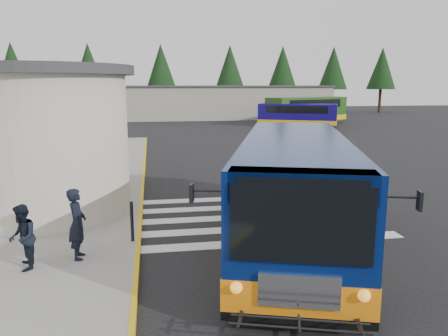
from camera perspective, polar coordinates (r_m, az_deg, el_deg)
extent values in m
plane|color=black|center=(15.51, 4.38, -5.45)|extent=(140.00, 140.00, 0.00)
cube|color=gray|center=(19.69, -25.15, -2.72)|extent=(10.00, 34.00, 0.15)
cube|color=gold|center=(18.94, -10.58, -2.35)|extent=(0.12, 34.00, 0.16)
cylinder|color=#BCB49F|center=(15.45, -22.11, 2.82)|extent=(5.20, 5.20, 4.50)
cylinder|color=#38383A|center=(15.33, -22.76, 11.73)|extent=(5.80, 5.80, 0.30)
cube|color=black|center=(19.90, -17.66, 1.39)|extent=(0.08, 1.20, 2.20)
cube|color=#38383A|center=(19.67, -16.49, 5.18)|extent=(1.20, 1.80, 0.12)
cube|color=silver|center=(12.44, 5.66, -9.62)|extent=(8.00, 0.55, 0.01)
cube|color=silver|center=(13.54, 4.34, -7.88)|extent=(8.00, 0.55, 0.01)
cube|color=silver|center=(14.65, 3.22, -6.40)|extent=(8.00, 0.55, 0.01)
cube|color=silver|center=(15.77, 2.26, -5.13)|extent=(8.00, 0.55, 0.01)
cube|color=silver|center=(16.91, 1.44, -4.02)|extent=(8.00, 0.55, 0.01)
cube|color=gray|center=(57.30, 0.21, 8.52)|extent=(26.00, 8.00, 4.00)
cube|color=#38383A|center=(57.25, 0.21, 10.62)|extent=(26.40, 8.40, 0.20)
cylinder|color=black|center=(67.07, -25.61, 7.64)|extent=(0.44, 0.44, 3.60)
cone|color=black|center=(67.06, -25.96, 11.90)|extent=(4.40, 4.40, 6.40)
cylinder|color=black|center=(65.04, -17.04, 8.16)|extent=(0.44, 0.44, 3.60)
cone|color=black|center=(65.03, -17.29, 12.56)|extent=(4.40, 4.40, 6.40)
cylinder|color=black|center=(64.51, -8.11, 8.50)|extent=(0.44, 0.44, 3.60)
cone|color=black|center=(64.51, -8.23, 12.94)|extent=(4.40, 4.40, 6.40)
cylinder|color=black|center=(65.53, 0.76, 8.64)|extent=(0.44, 0.44, 3.60)
cone|color=black|center=(65.52, 0.77, 13.02)|extent=(4.40, 4.40, 6.40)
cylinder|color=black|center=(67.40, 7.55, 8.61)|extent=(0.44, 0.44, 3.60)
cone|color=black|center=(67.40, 7.66, 12.86)|extent=(4.40, 4.40, 6.40)
cylinder|color=black|center=(70.15, 13.88, 8.48)|extent=(0.44, 0.44, 3.60)
cone|color=black|center=(70.15, 14.07, 12.56)|extent=(4.40, 4.40, 6.40)
cylinder|color=black|center=(73.66, 19.67, 8.26)|extent=(0.44, 0.44, 3.60)
cone|color=black|center=(73.66, 19.92, 12.15)|extent=(4.40, 4.40, 6.40)
cube|color=#071954|center=(12.09, 9.17, -2.02)|extent=(5.40, 9.97, 2.51)
cube|color=orange|center=(12.34, 9.04, -6.35)|extent=(5.44, 10.01, 0.60)
cube|color=black|center=(12.45, 8.99, -7.90)|extent=(5.43, 10.00, 0.23)
cube|color=black|center=(7.33, 10.06, -7.33)|extent=(2.26, 0.76, 1.34)
cube|color=silver|center=(7.76, 9.77, -15.62)|extent=(1.35, 0.47, 0.59)
cube|color=black|center=(12.87, 3.12, 1.19)|extent=(2.13, 6.74, 0.96)
cube|color=black|center=(12.94, 15.17, 0.88)|extent=(2.13, 6.74, 0.96)
cylinder|color=black|center=(9.44, 2.04, -13.12)|extent=(0.61, 1.07, 1.03)
cylinder|color=black|center=(9.52, 16.65, -13.38)|extent=(0.61, 1.07, 1.03)
cylinder|color=black|center=(15.09, 4.34, -3.90)|extent=(0.61, 1.07, 1.03)
cylinder|color=black|center=(15.14, 13.28, -4.11)|extent=(0.61, 1.07, 1.03)
cube|color=black|center=(7.54, -4.25, -3.29)|extent=(0.11, 0.20, 0.32)
cube|color=black|center=(7.70, 24.19, -3.94)|extent=(0.11, 0.20, 0.32)
imported|color=black|center=(11.24, -18.63, -6.91)|extent=(0.45, 0.66, 1.75)
imported|color=black|center=(11.08, -24.86, -8.24)|extent=(0.72, 0.85, 1.53)
cylinder|color=black|center=(12.14, -11.93, -6.85)|extent=(0.09, 0.09, 1.11)
cube|color=#12085D|center=(46.07, 9.58, 7.01)|extent=(8.13, 5.36, 2.03)
cube|color=gold|center=(46.13, 9.54, 6.00)|extent=(8.17, 5.39, 0.44)
cube|color=black|center=(46.04, 9.60, 7.61)|extent=(6.55, 4.65, 0.71)
cube|color=#204813|center=(49.78, 10.77, 7.62)|extent=(10.08, 6.54, 2.51)
cube|color=gold|center=(49.85, 10.73, 6.46)|extent=(10.12, 6.58, 0.55)
cube|color=black|center=(49.75, 10.80, 8.31)|extent=(8.11, 5.69, 0.87)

